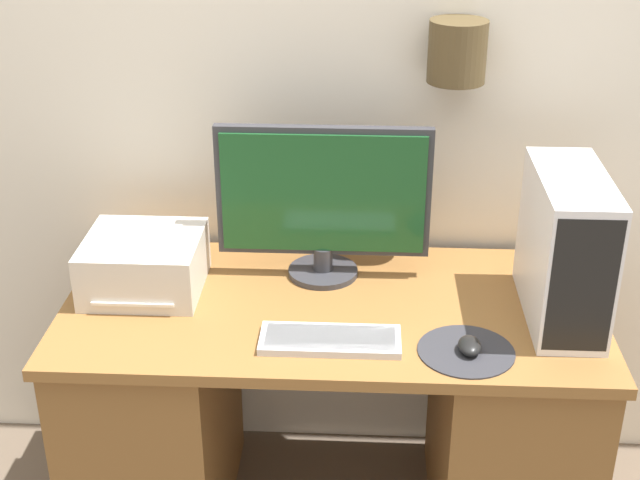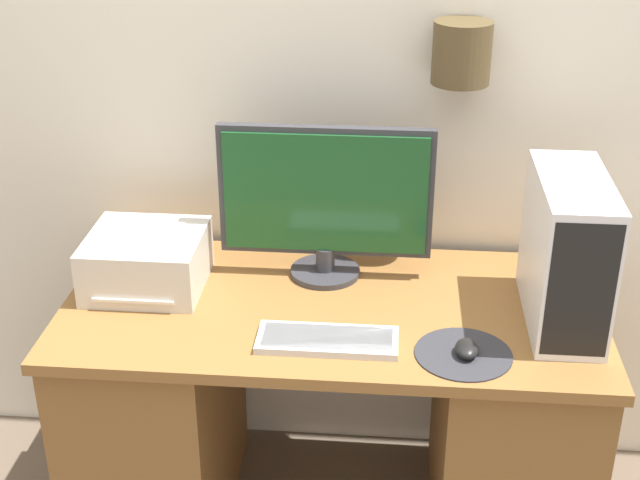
% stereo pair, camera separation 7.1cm
% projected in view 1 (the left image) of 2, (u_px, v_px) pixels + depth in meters
% --- Properties ---
extents(wall_back, '(6.40, 0.20, 2.70)m').
position_uv_depth(wall_back, '(339.00, 20.00, 2.36)').
color(wall_back, silver).
rests_on(wall_back, ground_plane).
extents(desk, '(1.38, 0.68, 0.71)m').
position_uv_depth(desk, '(330.00, 412.00, 2.44)').
color(desk, brown).
rests_on(desk, ground_plane).
extents(monitor, '(0.57, 0.19, 0.42)m').
position_uv_depth(monitor, '(323.00, 199.00, 2.34)').
color(monitor, '#333338').
rests_on(monitor, desk).
extents(keyboard, '(0.34, 0.13, 0.02)m').
position_uv_depth(keyboard, '(330.00, 340.00, 2.12)').
color(keyboard, silver).
rests_on(keyboard, desk).
extents(mousepad, '(0.23, 0.23, 0.00)m').
position_uv_depth(mousepad, '(466.00, 351.00, 2.09)').
color(mousepad, '#2D2D33').
rests_on(mousepad, desk).
extents(mouse, '(0.05, 0.08, 0.03)m').
position_uv_depth(mouse, '(470.00, 346.00, 2.07)').
color(mouse, black).
rests_on(mouse, mousepad).
extents(computer_tower, '(0.17, 0.40, 0.37)m').
position_uv_depth(computer_tower, '(566.00, 248.00, 2.16)').
color(computer_tower, white).
rests_on(computer_tower, desk).
extents(printer, '(0.30, 0.29, 0.15)m').
position_uv_depth(printer, '(144.00, 264.00, 2.33)').
color(printer, beige).
rests_on(printer, desk).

